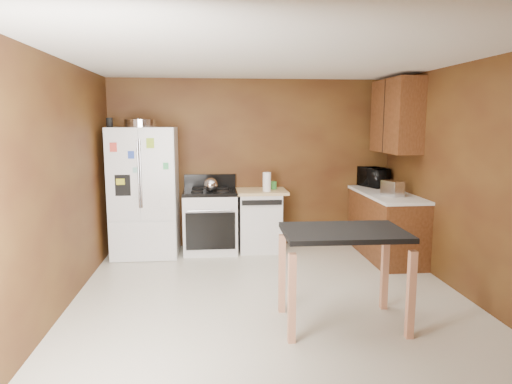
{
  "coord_description": "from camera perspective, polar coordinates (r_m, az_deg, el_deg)",
  "views": [
    {
      "loc": [
        -0.61,
        -4.57,
        1.88
      ],
      "look_at": [
        -0.08,
        0.85,
        1.03
      ],
      "focal_mm": 32.0,
      "sensor_mm": 36.0,
      "label": 1
    }
  ],
  "objects": [
    {
      "name": "floor",
      "position": [
        4.98,
        1.91,
        -13.34
      ],
      "size": [
        4.5,
        4.5,
        0.0
      ],
      "primitive_type": "plane",
      "color": "beige",
      "rests_on": "ground"
    },
    {
      "name": "ceiling",
      "position": [
        4.66,
        2.08,
        16.48
      ],
      "size": [
        4.5,
        4.5,
        0.0
      ],
      "primitive_type": "plane",
      "rotation": [
        3.14,
        0.0,
        0.0
      ],
      "color": "white",
      "rests_on": "ground"
    },
    {
      "name": "wall_back",
      "position": [
        6.88,
        -0.47,
        3.57
      ],
      "size": [
        4.2,
        0.0,
        4.2
      ],
      "primitive_type": "plane",
      "rotation": [
        1.57,
        0.0,
        0.0
      ],
      "color": "brown",
      "rests_on": "ground"
    },
    {
      "name": "wall_front",
      "position": [
        2.48,
        8.84,
        -5.96
      ],
      "size": [
        4.2,
        0.0,
        4.2
      ],
      "primitive_type": "plane",
      "rotation": [
        -1.57,
        0.0,
        0.0
      ],
      "color": "brown",
      "rests_on": "ground"
    },
    {
      "name": "wall_left",
      "position": [
        4.85,
        -23.41,
        0.64
      ],
      "size": [
        0.0,
        4.5,
        4.5
      ],
      "primitive_type": "plane",
      "rotation": [
        1.57,
        0.0,
        1.57
      ],
      "color": "brown",
      "rests_on": "ground"
    },
    {
      "name": "wall_right",
      "position": [
        5.35,
        24.89,
        1.25
      ],
      "size": [
        0.0,
        4.5,
        4.5
      ],
      "primitive_type": "plane",
      "rotation": [
        1.57,
        0.0,
        -1.57
      ],
      "color": "brown",
      "rests_on": "ground"
    },
    {
      "name": "roasting_pan",
      "position": [
        6.51,
        -14.26,
        8.33
      ],
      "size": [
        0.43,
        0.43,
        0.11
      ],
      "primitive_type": "cylinder",
      "color": "silver",
      "rests_on": "refrigerator"
    },
    {
      "name": "pen_cup",
      "position": [
        6.5,
        -17.85,
        8.27
      ],
      "size": [
        0.08,
        0.08,
        0.13
      ],
      "primitive_type": "cylinder",
      "color": "black",
      "rests_on": "refrigerator"
    },
    {
      "name": "kettle",
      "position": [
        6.43,
        -5.68,
        0.91
      ],
      "size": [
        0.2,
        0.2,
        0.2
      ],
      "primitive_type": "sphere",
      "color": "silver",
      "rests_on": "gas_range"
    },
    {
      "name": "paper_towel",
      "position": [
        6.5,
        1.36,
        1.28
      ],
      "size": [
        0.15,
        0.15,
        0.27
      ],
      "primitive_type": "cylinder",
      "rotation": [
        0.0,
        0.0,
        -0.35
      ],
      "color": "white",
      "rests_on": "dishwasher"
    },
    {
      "name": "green_canister",
      "position": [
        6.73,
        2.16,
        0.85
      ],
      "size": [
        0.11,
        0.11,
        0.11
      ],
      "primitive_type": "cylinder",
      "rotation": [
        0.0,
        0.0,
        -0.12
      ],
      "color": "green",
      "rests_on": "dishwasher"
    },
    {
      "name": "toaster",
      "position": [
        6.31,
        16.7,
        0.45
      ],
      "size": [
        0.26,
        0.32,
        0.2
      ],
      "primitive_type": "cube",
      "rotation": [
        0.0,
        0.0,
        0.35
      ],
      "color": "silver",
      "rests_on": "right_cabinets"
    },
    {
      "name": "microwave",
      "position": [
        7.13,
        14.47,
        1.72
      ],
      "size": [
        0.47,
        0.56,
        0.26
      ],
      "primitive_type": "imported",
      "rotation": [
        0.0,
        0.0,
        1.92
      ],
      "color": "black",
      "rests_on": "right_cabinets"
    },
    {
      "name": "refrigerator",
      "position": [
        6.58,
        -13.73,
        0.01
      ],
      "size": [
        0.9,
        0.8,
        1.8
      ],
      "color": "white",
      "rests_on": "ground"
    },
    {
      "name": "gas_range",
      "position": [
        6.65,
        -5.72,
        -3.53
      ],
      "size": [
        0.76,
        0.68,
        1.1
      ],
      "color": "white",
      "rests_on": "ground"
    },
    {
      "name": "dishwasher",
      "position": [
        6.71,
        0.45,
        -3.45
      ],
      "size": [
        0.78,
        0.63,
        0.89
      ],
      "color": "white",
      "rests_on": "ground"
    },
    {
      "name": "right_cabinets",
      "position": [
        6.6,
        16.26,
        0.0
      ],
      "size": [
        0.63,
        1.58,
        2.45
      ],
      "color": "brown",
      "rests_on": "ground"
    },
    {
      "name": "island",
      "position": [
        4.27,
        10.87,
        -6.61
      ],
      "size": [
        1.12,
        0.76,
        0.91
      ],
      "color": "black",
      "rests_on": "ground"
    }
  ]
}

